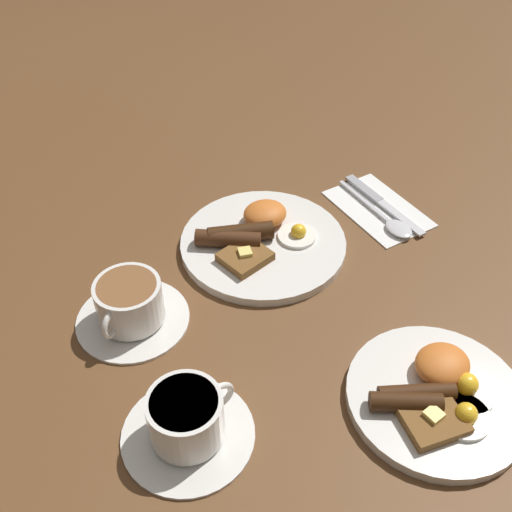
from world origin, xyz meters
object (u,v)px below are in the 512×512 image
(breakfast_plate_near, at_px, (260,240))
(teacup_near, at_px, (130,306))
(spoon, at_px, (392,223))
(teacup_far, at_px, (187,421))
(knife, at_px, (379,201))
(breakfast_plate_far, at_px, (437,395))

(breakfast_plate_near, relative_size, teacup_near, 1.66)
(spoon, bearing_deg, teacup_near, -93.20)
(teacup_far, bearing_deg, teacup_near, -93.25)
(knife, bearing_deg, teacup_near, -86.88)
(teacup_far, relative_size, knife, 0.82)
(spoon, bearing_deg, teacup_far, -68.85)
(breakfast_plate_far, relative_size, teacup_near, 1.40)
(breakfast_plate_near, relative_size, knife, 1.36)
(breakfast_plate_far, relative_size, spoon, 1.21)
(teacup_far, distance_m, knife, 0.56)
(breakfast_plate_near, bearing_deg, teacup_near, 10.84)
(teacup_near, relative_size, knife, 0.82)
(breakfast_plate_far, bearing_deg, teacup_near, -49.25)
(teacup_near, relative_size, spoon, 0.87)
(teacup_far, xyz_separation_m, spoon, (-0.47, -0.18, -0.02))
(knife, bearing_deg, breakfast_plate_far, -30.62)
(knife, xyz_separation_m, spoon, (0.02, 0.06, 0.00))
(teacup_near, distance_m, teacup_far, 0.21)
(breakfast_plate_near, height_order, breakfast_plate_far, same)
(teacup_near, bearing_deg, spoon, 176.85)
(breakfast_plate_far, distance_m, spoon, 0.35)
(teacup_near, relative_size, teacup_far, 1.00)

